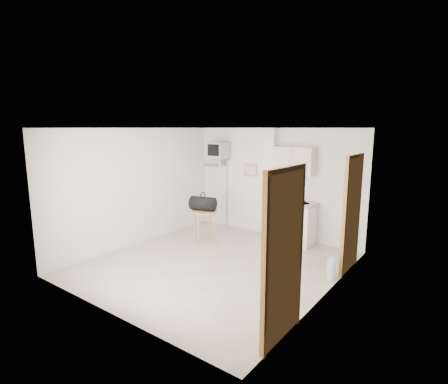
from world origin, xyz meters
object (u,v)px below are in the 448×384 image
Objects in this scene: duffel_bag at (203,203)px; water_bottle at (331,269)px; round_table at (204,215)px; crt_television at (219,151)px.

duffel_bag is 1.49× the size of water_bottle.
water_bottle is (2.92, -0.21, -0.43)m from round_table.
crt_television is 1.66m from duffel_bag.
crt_television is at bearing 98.33° from duffel_bag.
duffel_bag is at bearing 175.93° from water_bottle.
round_table reaches higher than water_bottle.
duffel_bag is 3.05m from water_bottle.
water_bottle is at bearing -22.20° from crt_television.
round_table is at bearing -66.83° from crt_television.
crt_television reaches higher than round_table.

